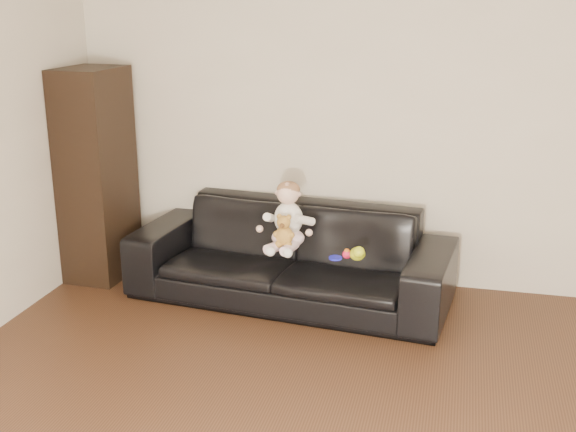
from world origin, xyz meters
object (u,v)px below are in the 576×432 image
(sofa, at_px, (290,255))
(toy_rattle, at_px, (347,254))
(cabinet, at_px, (97,175))
(toy_green, at_px, (357,254))
(teddy_bear, at_px, (284,231))
(toy_blue_disc, at_px, (335,258))
(baby, at_px, (288,219))

(sofa, xyz_separation_m, toy_rattle, (0.45, -0.26, 0.13))
(cabinet, bearing_deg, toy_green, -7.51)
(teddy_bear, bearing_deg, cabinet, -172.00)
(teddy_bear, distance_m, toy_green, 0.51)
(cabinet, bearing_deg, toy_rattle, -7.59)
(toy_rattle, xyz_separation_m, toy_blue_disc, (-0.07, -0.02, -0.02))
(toy_green, bearing_deg, baby, 164.18)
(baby, height_order, teddy_bear, baby)
(toy_rattle, bearing_deg, baby, 162.97)
(baby, distance_m, toy_green, 0.55)
(sofa, relative_size, teddy_bear, 10.20)
(sofa, relative_size, baby, 4.88)
(cabinet, bearing_deg, teddy_bear, -10.55)
(sofa, height_order, toy_blue_disc, sofa)
(sofa, relative_size, toy_green, 17.93)
(toy_green, xyz_separation_m, toy_rattle, (-0.07, 0.01, -0.01))
(baby, relative_size, toy_green, 3.67)
(toy_blue_disc, bearing_deg, sofa, 143.49)
(baby, xyz_separation_m, teddy_bear, (0.01, -0.14, -0.04))
(toy_green, bearing_deg, sofa, 152.86)
(toy_blue_disc, bearing_deg, teddy_bear, 177.65)
(cabinet, xyz_separation_m, teddy_bear, (1.55, -0.36, -0.21))
(cabinet, relative_size, toy_green, 12.73)
(baby, bearing_deg, sofa, 110.89)
(baby, distance_m, toy_rattle, 0.49)
(sofa, xyz_separation_m, toy_blue_disc, (0.38, -0.28, 0.11))
(sofa, bearing_deg, cabinet, -177.65)
(sofa, height_order, toy_green, sofa)
(toy_green, bearing_deg, toy_blue_disc, -175.45)
(toy_green, bearing_deg, teddy_bear, 179.64)
(cabinet, distance_m, toy_green, 2.11)
(sofa, height_order, cabinet, cabinet)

